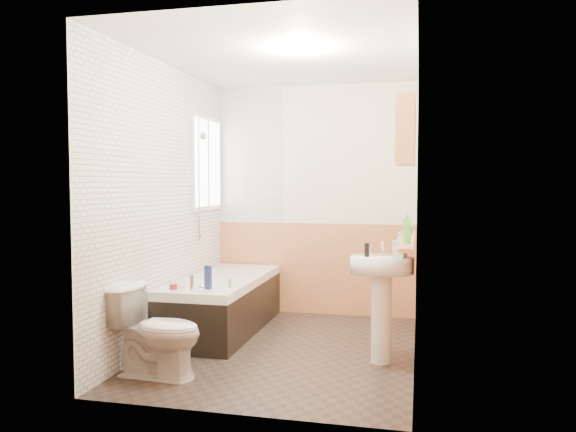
# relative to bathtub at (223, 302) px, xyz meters

# --- Properties ---
(floor) EXTENTS (2.80, 2.80, 0.00)m
(floor) POSITION_rel_bathtub_xyz_m (0.73, -0.49, -0.28)
(floor) COLOR #2A221E
(floor) RESTS_ON ground
(ceiling) EXTENTS (2.80, 2.80, 0.00)m
(ceiling) POSITION_rel_bathtub_xyz_m (0.73, -0.49, 2.22)
(ceiling) COLOR white
(ceiling) RESTS_ON ground
(wall_back) EXTENTS (2.20, 0.02, 2.50)m
(wall_back) POSITION_rel_bathtub_xyz_m (0.73, 0.92, 0.97)
(wall_back) COLOR #F3EAC9
(wall_back) RESTS_ON ground
(wall_front) EXTENTS (2.20, 0.02, 2.50)m
(wall_front) POSITION_rel_bathtub_xyz_m (0.73, -1.90, 0.97)
(wall_front) COLOR #F3EAC9
(wall_front) RESTS_ON ground
(wall_left) EXTENTS (0.02, 2.80, 2.50)m
(wall_left) POSITION_rel_bathtub_xyz_m (-0.38, -0.49, 0.97)
(wall_left) COLOR #F3EAC9
(wall_left) RESTS_ON ground
(wall_right) EXTENTS (0.02, 2.80, 2.50)m
(wall_right) POSITION_rel_bathtub_xyz_m (1.84, -0.49, 0.97)
(wall_right) COLOR #F3EAC9
(wall_right) RESTS_ON ground
(wainscot_right) EXTENTS (0.01, 2.80, 1.00)m
(wainscot_right) POSITION_rel_bathtub_xyz_m (1.82, -0.49, 0.22)
(wainscot_right) COLOR tan
(wainscot_right) RESTS_ON wall_right
(wainscot_front) EXTENTS (2.20, 0.01, 1.00)m
(wainscot_front) POSITION_rel_bathtub_xyz_m (0.73, -1.88, 0.22)
(wainscot_front) COLOR tan
(wainscot_front) RESTS_ON wall_front
(wainscot_back) EXTENTS (2.20, 0.01, 1.00)m
(wainscot_back) POSITION_rel_bathtub_xyz_m (0.73, 0.90, 0.22)
(wainscot_back) COLOR tan
(wainscot_back) RESTS_ON wall_back
(tile_cladding_left) EXTENTS (0.01, 2.80, 2.50)m
(tile_cladding_left) POSITION_rel_bathtub_xyz_m (-0.36, -0.49, 0.97)
(tile_cladding_left) COLOR white
(tile_cladding_left) RESTS_ON wall_left
(tile_return_back) EXTENTS (0.75, 0.01, 1.50)m
(tile_return_back) POSITION_rel_bathtub_xyz_m (0.00, 0.90, 1.47)
(tile_return_back) COLOR white
(tile_return_back) RESTS_ON wall_back
(window) EXTENTS (0.03, 0.79, 0.99)m
(window) POSITION_rel_bathtub_xyz_m (-0.33, 0.46, 1.37)
(window) COLOR white
(window) RESTS_ON wall_left
(bathtub) EXTENTS (0.70, 1.75, 0.67)m
(bathtub) POSITION_rel_bathtub_xyz_m (0.00, 0.00, 0.00)
(bathtub) COLOR black
(bathtub) RESTS_ON floor
(shower_riser) EXTENTS (0.11, 0.08, 1.27)m
(shower_riser) POSITION_rel_bathtub_xyz_m (-0.31, 0.18, 1.32)
(shower_riser) COLOR silver
(shower_riser) RESTS_ON wall_left
(toilet) EXTENTS (0.72, 0.44, 0.68)m
(toilet) POSITION_rel_bathtub_xyz_m (-0.03, -1.36, 0.06)
(toilet) COLOR white
(toilet) RESTS_ON floor
(sink) EXTENTS (0.50, 0.40, 0.97)m
(sink) POSITION_rel_bathtub_xyz_m (1.57, -0.65, 0.34)
(sink) COLOR white
(sink) RESTS_ON floor
(pine_shelf) EXTENTS (0.10, 1.53, 0.03)m
(pine_shelf) POSITION_rel_bathtub_xyz_m (1.77, -0.63, 0.72)
(pine_shelf) COLOR tan
(pine_shelf) RESTS_ON wall_right
(medicine_cabinet) EXTENTS (0.15, 0.58, 0.53)m
(medicine_cabinet) POSITION_rel_bathtub_xyz_m (1.74, -0.57, 1.57)
(medicine_cabinet) COLOR tan
(medicine_cabinet) RESTS_ON wall_right
(foam_can) EXTENTS (0.07, 0.07, 0.18)m
(foam_can) POSITION_rel_bathtub_xyz_m (1.77, -1.04, 0.82)
(foam_can) COLOR #59C647
(foam_can) RESTS_ON pine_shelf
(green_bottle) EXTENTS (0.05, 0.05, 0.22)m
(green_bottle) POSITION_rel_bathtub_xyz_m (1.77, -0.85, 0.84)
(green_bottle) COLOR #19339E
(green_bottle) RESTS_ON pine_shelf
(black_jar) EXTENTS (0.08, 0.08, 0.05)m
(black_jar) POSITION_rel_bathtub_xyz_m (1.77, -0.24, 0.76)
(black_jar) COLOR #388447
(black_jar) RESTS_ON pine_shelf
(soap_bottle) EXTENTS (0.15, 0.22, 0.09)m
(soap_bottle) POSITION_rel_bathtub_xyz_m (1.71, -0.70, 0.63)
(soap_bottle) COLOR silver
(soap_bottle) RESTS_ON sink
(clear_bottle) EXTENTS (0.04, 0.04, 0.11)m
(clear_bottle) POSITION_rel_bathtub_xyz_m (1.46, -0.72, 0.64)
(clear_bottle) COLOR black
(clear_bottle) RESTS_ON sink
(blue_gel) EXTENTS (0.06, 0.05, 0.20)m
(blue_gel) POSITION_rel_bathtub_xyz_m (0.09, -0.64, 0.35)
(blue_gel) COLOR navy
(blue_gel) RESTS_ON bathtub
(cream_jar) EXTENTS (0.09, 0.09, 0.04)m
(cream_jar) POSITION_rel_bathtub_xyz_m (-0.19, -0.71, 0.27)
(cream_jar) COLOR maroon
(cream_jar) RESTS_ON bathtub
(orange_bottle) EXTENTS (0.03, 0.03, 0.08)m
(orange_bottle) POSITION_rel_bathtub_xyz_m (0.25, -0.52, 0.29)
(orange_bottle) COLOR #59C647
(orange_bottle) RESTS_ON bathtub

